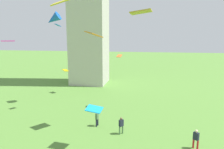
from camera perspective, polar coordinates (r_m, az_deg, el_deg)
name	(u,v)px	position (r m, az deg, el deg)	size (l,w,h in m)	color
person_0	(196,138)	(19.98, 21.56, -15.56)	(0.51, 0.49, 1.72)	red
person_1	(97,118)	(22.95, -4.03, -11.44)	(0.31, 0.51, 1.66)	#1E2333
person_4	(121,125)	(21.20, 2.47, -13.27)	(0.48, 0.50, 1.70)	#51754C
kite_flying_1	(58,25)	(27.26, -14.34, 12.70)	(0.76, 0.91, 0.36)	blue
kite_flying_2	(94,109)	(16.41, -4.79, -9.18)	(1.32, 0.97, 0.40)	#189FEB
kite_flying_3	(53,19)	(30.48, -15.46, 14.08)	(2.24, 1.36, 2.03)	blue
kite_flying_4	(65,70)	(35.76, -12.35, 1.12)	(1.30, 1.27, 0.30)	#BBA00B
kite_flying_5	(94,34)	(20.89, -4.87, 10.66)	(1.71, 1.93, 0.67)	orange
kite_flying_6	(8,41)	(24.19, -26.10, 8.06)	(1.52, 1.45, 0.11)	#D1128F
kite_flying_7	(119,56)	(27.35, 1.98, 5.02)	(0.72, 0.91, 0.31)	#D66126
kite_flying_8	(141,12)	(16.99, 7.76, 16.28)	(1.74, 1.30, 0.37)	#B38F2A
kite_flying_9	(62,2)	(16.92, -13.31, 18.46)	(1.66, 1.15, 0.80)	gold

